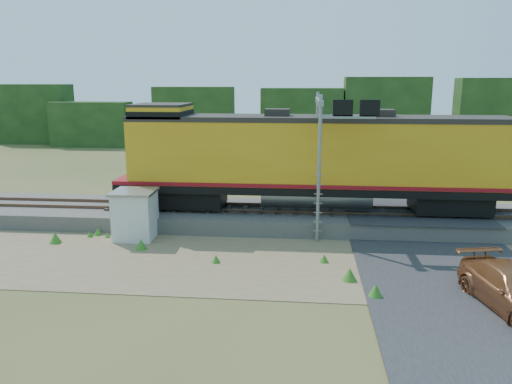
# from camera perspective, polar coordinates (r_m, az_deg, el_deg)

# --- Properties ---
(ground) EXTENTS (140.00, 140.00, 0.00)m
(ground) POSITION_cam_1_polar(r_m,az_deg,el_deg) (20.81, 1.76, -8.32)
(ground) COLOR #475123
(ground) RESTS_ON ground
(ballast) EXTENTS (70.00, 5.00, 0.80)m
(ballast) POSITION_cam_1_polar(r_m,az_deg,el_deg) (26.38, 2.64, -2.88)
(ballast) COLOR slate
(ballast) RESTS_ON ground
(rails) EXTENTS (70.00, 1.54, 0.16)m
(rails) POSITION_cam_1_polar(r_m,az_deg,el_deg) (26.26, 2.65, -1.87)
(rails) COLOR brown
(rails) RESTS_ON ballast
(dirt_shoulder) EXTENTS (26.00, 8.00, 0.03)m
(dirt_shoulder) POSITION_cam_1_polar(r_m,az_deg,el_deg) (21.48, -3.53, -7.61)
(dirt_shoulder) COLOR #8C7754
(dirt_shoulder) RESTS_ON ground
(road) EXTENTS (7.00, 66.00, 0.86)m
(road) POSITION_cam_1_polar(r_m,az_deg,el_deg) (22.19, 20.41, -7.54)
(road) COLOR #38383A
(road) RESTS_ON ground
(tree_line_north) EXTENTS (130.00, 3.00, 6.50)m
(tree_line_north) POSITION_cam_1_polar(r_m,az_deg,el_deg) (57.58, 4.34, 8.18)
(tree_line_north) COLOR #193714
(tree_line_north) RESTS_ON ground
(weed_clumps) EXTENTS (15.00, 6.20, 0.56)m
(weed_clumps) POSITION_cam_1_polar(r_m,az_deg,el_deg) (21.40, -7.71, -7.83)
(weed_clumps) COLOR #377521
(weed_clumps) RESTS_ON ground
(locomotive) EXTENTS (20.64, 3.15, 5.32)m
(locomotive) POSITION_cam_1_polar(r_m,az_deg,el_deg) (25.69, 6.34, 3.91)
(locomotive) COLOR black
(locomotive) RESTS_ON rails
(shed) EXTENTS (2.05, 2.05, 2.36)m
(shed) POSITION_cam_1_polar(r_m,az_deg,el_deg) (24.53, -13.64, -2.50)
(shed) COLOR silver
(shed) RESTS_ON ground
(signal_gantry) EXTENTS (2.71, 6.20, 6.84)m
(signal_gantry) POSITION_cam_1_polar(r_m,az_deg,el_deg) (24.87, 7.99, 7.20)
(signal_gantry) COLOR gray
(signal_gantry) RESTS_ON ground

